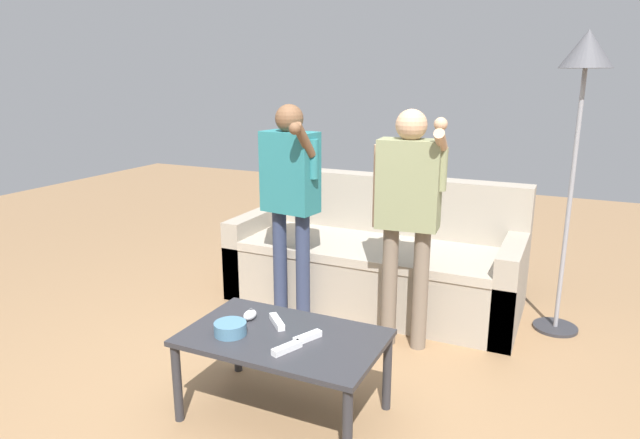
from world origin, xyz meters
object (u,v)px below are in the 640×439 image
at_px(game_remote_wand_near, 308,337).
at_px(game_remote_wand_spare, 287,348).
at_px(couch, 376,261).
at_px(snack_bowl, 230,328).
at_px(coffee_table, 283,345).
at_px(game_remote_wand_far, 277,322).
at_px(game_remote_nunchuk, 250,315).
at_px(floor_lamp, 584,79).
at_px(player_right, 408,202).
at_px(player_left, 290,188).

xyz_separation_m(game_remote_wand_near, game_remote_wand_spare, (-0.04, -0.14, -0.00)).
distance_m(couch, snack_bowl, 1.67).
bearing_deg(coffee_table, game_remote_wand_near, 2.01).
height_order(coffee_table, game_remote_wand_spare, game_remote_wand_spare).
distance_m(coffee_table, game_remote_wand_spare, 0.17).
xyz_separation_m(couch, game_remote_wand_far, (-0.00, -1.47, 0.14)).
height_order(game_remote_nunchuk, game_remote_wand_spare, game_remote_nunchuk).
relative_size(coffee_table, game_remote_wand_near, 6.26).
relative_size(coffee_table, floor_lamp, 0.50).
height_order(player_right, game_remote_wand_far, player_right).
height_order(game_remote_wand_far, game_remote_wand_spare, same).
xyz_separation_m(game_remote_nunchuk, game_remote_wand_spare, (0.33, -0.22, -0.01)).
bearing_deg(floor_lamp, game_remote_wand_spare, -121.88).
xyz_separation_m(coffee_table, game_remote_nunchuk, (-0.24, 0.08, 0.08)).
relative_size(floor_lamp, player_left, 1.30).
bearing_deg(game_remote_wand_far, player_right, 65.21).
distance_m(player_right, game_remote_wand_near, 1.07).
distance_m(coffee_table, player_right, 1.14).
height_order(game_remote_wand_near, game_remote_wand_spare, same).
distance_m(game_remote_nunchuk, player_right, 1.12).
bearing_deg(game_remote_nunchuk, couch, 83.95).
distance_m(player_left, game_remote_wand_far, 1.10).
relative_size(floor_lamp, game_remote_wand_near, 12.48).
height_order(game_remote_nunchuk, player_right, player_right).
distance_m(floor_lamp, player_right, 1.27).
xyz_separation_m(player_right, game_remote_wand_near, (-0.19, -0.95, -0.47)).
bearing_deg(player_left, coffee_table, -63.97).
relative_size(player_right, game_remote_wand_spare, 9.27).
bearing_deg(game_remote_wand_far, coffee_table, -46.79).
bearing_deg(game_remote_wand_near, game_remote_wand_spare, -104.90).
bearing_deg(floor_lamp, game_remote_wand_far, -129.69).
distance_m(floor_lamp, game_remote_wand_far, 2.27).
relative_size(couch, floor_lamp, 1.09).
distance_m(player_left, game_remote_wand_spare, 1.36).
bearing_deg(coffee_table, game_remote_wand_far, 133.21).
height_order(snack_bowl, player_right, player_right).
xyz_separation_m(couch, snack_bowl, (-0.15, -1.65, 0.15)).
bearing_deg(snack_bowl, couch, 84.78).
relative_size(snack_bowl, game_remote_wand_spare, 1.00).
distance_m(floor_lamp, game_remote_wand_spare, 2.34).
bearing_deg(player_right, player_left, 176.34).
distance_m(game_remote_nunchuk, game_remote_wand_spare, 0.39).
xyz_separation_m(player_right, player_left, (-0.80, 0.05, 0.00)).
height_order(couch, game_remote_wand_far, couch).
relative_size(floor_lamp, player_right, 1.31).
xyz_separation_m(snack_bowl, player_left, (-0.26, 1.10, 0.46)).
relative_size(player_right, game_remote_wand_near, 9.56).
bearing_deg(game_remote_wand_near, snack_bowl, -164.19).
xyz_separation_m(snack_bowl, game_remote_nunchuk, (-0.00, 0.18, -0.01)).
height_order(couch, game_remote_wand_spare, couch).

